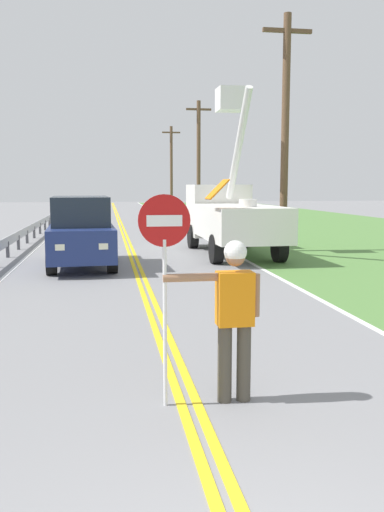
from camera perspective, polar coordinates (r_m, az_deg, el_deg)
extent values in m
cube|color=yellow|center=(22.44, -7.01, 1.23)|extent=(0.11, 110.00, 0.01)
cube|color=yellow|center=(22.44, -6.55, 1.24)|extent=(0.11, 110.00, 0.01)
cube|color=silver|center=(22.86, 2.28, 1.40)|extent=(0.12, 110.00, 0.01)
cube|color=silver|center=(22.59, -15.94, 1.04)|extent=(0.12, 110.00, 0.01)
cylinder|color=#474238|center=(6.20, 5.50, -11.18)|extent=(0.16, 0.16, 0.88)
cylinder|color=#474238|center=(6.15, 3.48, -11.32)|extent=(0.16, 0.16, 0.88)
cube|color=orange|center=(5.98, 4.57, -4.51)|extent=(0.40, 0.24, 0.60)
cylinder|color=#996B4C|center=(5.83, -0.18, -2.29)|extent=(0.60, 0.10, 0.09)
cylinder|color=#996B4C|center=(6.03, 6.79, -4.14)|extent=(0.09, 0.09, 0.48)
sphere|color=#996B4C|center=(5.90, 4.62, -0.04)|extent=(0.22, 0.22, 0.22)
sphere|color=white|center=(5.89, 4.62, 0.44)|extent=(0.25, 0.25, 0.25)
cylinder|color=silver|center=(5.90, -2.88, -7.21)|extent=(0.04, 0.04, 1.85)
cylinder|color=#B71414|center=(5.72, -2.96, 3.76)|extent=(0.56, 0.03, 0.56)
cube|color=white|center=(5.70, -2.94, 3.75)|extent=(0.38, 0.01, 0.12)
cube|color=white|center=(17.92, 5.12, 3.57)|extent=(2.35, 4.62, 1.10)
cube|color=white|center=(21.26, 2.75, 4.87)|extent=(2.22, 2.12, 2.00)
cube|color=#1E2833|center=(22.25, 2.19, 5.76)|extent=(1.98, 0.08, 0.90)
cylinder|color=silver|center=(17.00, 5.94, 5.61)|extent=(0.56, 0.56, 0.24)
cylinder|color=silver|center=(18.23, 4.96, 11.51)|extent=(0.27, 2.66, 3.54)
cube|color=white|center=(19.61, 4.08, 16.23)|extent=(0.91, 0.91, 0.80)
cube|color=orange|center=(15.86, 2.68, 7.07)|extent=(0.60, 0.81, 0.59)
cylinder|color=black|center=(20.94, 0.10, 2.10)|extent=(0.33, 0.92, 0.92)
cylinder|color=black|center=(21.38, 5.55, 2.17)|extent=(0.33, 0.92, 0.92)
cylinder|color=black|center=(16.75, 2.58, 0.74)|extent=(0.33, 0.92, 0.92)
cylinder|color=black|center=(17.30, 9.26, 0.87)|extent=(0.33, 0.92, 0.92)
cube|color=navy|center=(16.45, -11.64, 1.66)|extent=(2.06, 4.68, 0.92)
cube|color=#1E2833|center=(16.38, -11.72, 4.73)|extent=(1.75, 2.93, 0.84)
cube|color=#EAEACC|center=(14.19, -9.37, 1.02)|extent=(0.24, 0.07, 0.16)
cube|color=#EAEACC|center=(14.18, -13.83, 0.90)|extent=(0.24, 0.07, 0.16)
cylinder|color=black|center=(15.11, -8.46, -0.52)|extent=(0.31, 0.69, 0.68)
cylinder|color=black|center=(15.11, -14.68, -0.69)|extent=(0.31, 0.69, 0.68)
cylinder|color=black|center=(17.93, -9.00, 0.72)|extent=(0.31, 0.69, 0.68)
cylinder|color=black|center=(17.93, -14.24, 0.58)|extent=(0.31, 0.69, 0.68)
cylinder|color=brown|center=(20.25, 9.83, 12.49)|extent=(0.28, 0.28, 8.46)
cube|color=brown|center=(20.89, 10.07, 22.46)|extent=(1.80, 0.14, 0.14)
cylinder|color=brown|center=(39.14, 0.70, 10.07)|extent=(0.28, 0.28, 8.39)
cube|color=brown|center=(39.46, 0.71, 15.29)|extent=(1.80, 0.14, 0.14)
cylinder|color=brown|center=(54.40, -2.20, 9.26)|extent=(0.28, 0.28, 8.25)
cube|color=brown|center=(54.63, -2.22, 12.96)|extent=(1.80, 0.14, 0.14)
cube|color=#9EA0A3|center=(18.09, -19.61, 1.10)|extent=(0.06, 32.00, 0.32)
cube|color=#4C4C51|center=(19.24, -18.96, 0.66)|extent=(0.10, 0.10, 0.55)
cube|color=#4C4C51|center=(21.48, -17.93, 1.37)|extent=(0.10, 0.10, 0.55)
cube|color=#4C4C51|center=(23.73, -17.09, 1.95)|extent=(0.10, 0.10, 0.55)
cube|color=#4C4C51|center=(25.99, -16.40, 2.43)|extent=(0.10, 0.10, 0.55)
cube|color=#4C4C51|center=(28.25, -15.81, 2.83)|extent=(0.10, 0.10, 0.55)
cube|color=#4C4C51|center=(30.51, -15.32, 3.17)|extent=(0.10, 0.10, 0.55)
cube|color=#4C4C51|center=(32.78, -14.89, 3.47)|extent=(0.10, 0.10, 0.55)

